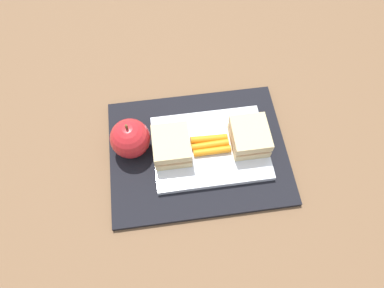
{
  "coord_description": "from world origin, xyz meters",
  "views": [
    {
      "loc": [
        0.06,
        0.33,
        0.66
      ],
      "look_at": [
        0.01,
        0.0,
        0.04
      ],
      "focal_mm": 33.43,
      "sensor_mm": 36.0,
      "label": 1
    }
  ],
  "objects_px": {
    "sandwich_half_right": "(171,146)",
    "carrot_sticks_bundle": "(210,145)",
    "sandwich_half_left": "(250,137)",
    "food_tray": "(210,148)",
    "apple": "(130,139)"
  },
  "relations": [
    {
      "from": "sandwich_half_right",
      "to": "carrot_sticks_bundle",
      "type": "relative_size",
      "value": 1.03
    },
    {
      "from": "sandwich_half_left",
      "to": "carrot_sticks_bundle",
      "type": "distance_m",
      "value": 0.08
    },
    {
      "from": "sandwich_half_left",
      "to": "carrot_sticks_bundle",
      "type": "xyz_separation_m",
      "value": [
        0.08,
        0.0,
        -0.01
      ]
    },
    {
      "from": "food_tray",
      "to": "carrot_sticks_bundle",
      "type": "relative_size",
      "value": 2.96
    },
    {
      "from": "sandwich_half_left",
      "to": "apple",
      "type": "xyz_separation_m",
      "value": [
        0.23,
        -0.02,
        0.01
      ]
    },
    {
      "from": "food_tray",
      "to": "apple",
      "type": "height_order",
      "value": "apple"
    },
    {
      "from": "food_tray",
      "to": "sandwich_half_right",
      "type": "xyz_separation_m",
      "value": [
        0.08,
        0.0,
        0.03
      ]
    },
    {
      "from": "sandwich_half_right",
      "to": "apple",
      "type": "bearing_deg",
      "value": -17.27
    },
    {
      "from": "food_tray",
      "to": "apple",
      "type": "xyz_separation_m",
      "value": [
        0.16,
        -0.02,
        0.03
      ]
    },
    {
      "from": "carrot_sticks_bundle",
      "to": "apple",
      "type": "bearing_deg",
      "value": -8.97
    },
    {
      "from": "sandwich_half_right",
      "to": "apple",
      "type": "height_order",
      "value": "apple"
    },
    {
      "from": "sandwich_half_left",
      "to": "carrot_sticks_bundle",
      "type": "bearing_deg",
      "value": 0.2
    },
    {
      "from": "sandwich_half_right",
      "to": "carrot_sticks_bundle",
      "type": "bearing_deg",
      "value": 179.8
    },
    {
      "from": "sandwich_half_right",
      "to": "sandwich_half_left",
      "type": "bearing_deg",
      "value": 180.0
    },
    {
      "from": "sandwich_half_left",
      "to": "sandwich_half_right",
      "type": "xyz_separation_m",
      "value": [
        0.16,
        0.0,
        0.0
      ]
    }
  ]
}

